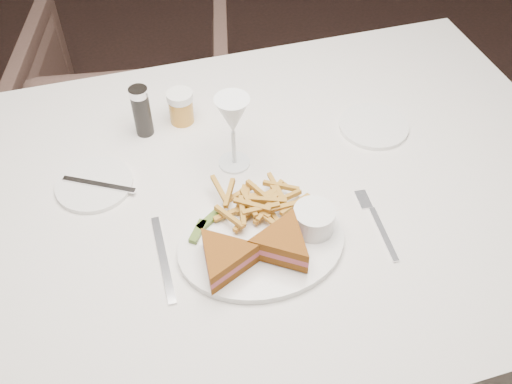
% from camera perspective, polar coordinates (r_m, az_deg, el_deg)
% --- Properties ---
extents(ground, '(5.00, 5.00, 0.00)m').
position_cam_1_polar(ground, '(2.04, 1.83, -5.50)').
color(ground, black).
rests_on(ground, ground).
extents(table, '(1.62, 1.19, 0.75)m').
position_cam_1_polar(table, '(1.48, -0.80, -9.97)').
color(table, silver).
rests_on(table, ground).
extents(chair_far, '(0.86, 0.84, 0.70)m').
position_cam_1_polar(chair_far, '(2.10, -11.97, 8.89)').
color(chair_far, '#4B352E').
rests_on(chair_far, ground).
extents(table_setting, '(0.79, 0.68, 0.18)m').
position_cam_1_polar(table_setting, '(1.12, -0.94, -0.72)').
color(table_setting, white).
rests_on(table_setting, table).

